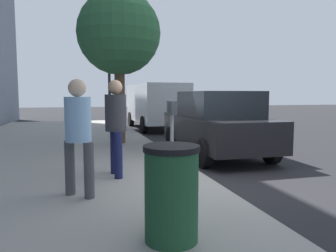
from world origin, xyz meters
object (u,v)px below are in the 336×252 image
Objects in this scene: pedestrian_at_meter at (116,120)px; trash_bin at (171,193)px; parked_van_far at (156,103)px; pedestrian_bystander at (78,128)px; traffic_signal at (112,75)px; parked_sedan_near at (216,123)px; parking_meter at (172,121)px; street_tree at (119,34)px.

pedestrian_at_meter is 2.95m from trash_bin.
parked_van_far is at bearing 67.63° from pedestrian_at_meter.
parked_van_far is (10.55, -3.67, 0.07)m from pedestrian_bystander.
traffic_signal reaches higher than parked_van_far.
pedestrian_at_meter is at bearing 162.42° from parked_van_far.
parking_meter is at bearing 139.38° from parked_sedan_near.
street_tree is (4.26, 0.47, 2.38)m from parking_meter.
pedestrian_bystander is 0.34× the size of parked_van_far.
parked_van_far is at bearing -70.35° from traffic_signal.
traffic_signal is (4.49, -0.20, -0.97)m from street_tree.
parking_meter is 2.97m from parked_sedan_near.
parked_van_far is 1.11× the size of street_tree.
parked_van_far is 2.69m from traffic_signal.
pedestrian_at_meter is 0.50× the size of traffic_signal.
parked_van_far is (7.29, -0.00, 0.36)m from parked_sedan_near.
pedestrian_at_meter reaches higher than trash_bin.
trash_bin is (-12.34, 2.74, -0.60)m from parked_van_far.
pedestrian_at_meter is at bearing 174.79° from traffic_signal.
trash_bin is at bearing -89.82° from pedestrian_at_meter.
trash_bin is (-2.88, -0.25, -0.56)m from pedestrian_at_meter.
street_tree is at bearing 50.03° from parked_sedan_near.
street_tree reaches higher than traffic_signal.
pedestrian_bystander is 4.91m from parked_sedan_near.
pedestrian_at_meter is 4.82m from street_tree.
traffic_signal is at bearing 79.99° from pedestrian_at_meter.
pedestrian_bystander is (-1.09, 0.67, -0.03)m from pedestrian_at_meter.
street_tree reaches higher than pedestrian_at_meter.
trash_bin is (-11.55, 0.54, -1.92)m from traffic_signal.
pedestrian_at_meter is 3.71m from parked_sedan_near.
pedestrian_at_meter is 0.38× the size of street_tree.
parking_meter is 0.27× the size of parked_van_far.
traffic_signal is 3.56× the size of trash_bin.
parked_sedan_near is 0.94× the size of street_tree.
pedestrian_bystander reaches higher than parking_meter.
pedestrian_at_meter is (0.08, 1.07, 0.05)m from parking_meter.
traffic_signal is (8.75, 0.28, 1.41)m from parking_meter.
pedestrian_bystander reaches higher than trash_bin.
traffic_signal reaches higher than parking_meter.
parking_meter is 2.01m from pedestrian_bystander.
pedestrian_at_meter is 8.81m from traffic_signal.
parked_sedan_near is (2.25, -1.93, -0.27)m from parking_meter.
traffic_signal is (8.67, -0.79, 1.36)m from pedestrian_at_meter.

